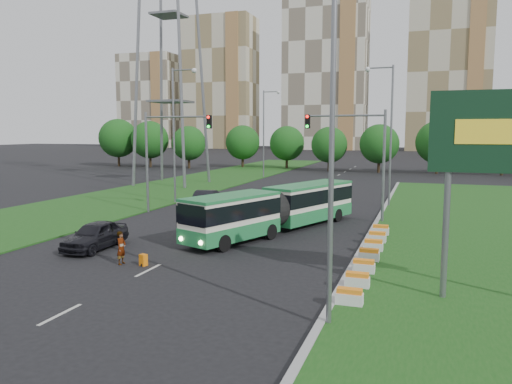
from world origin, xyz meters
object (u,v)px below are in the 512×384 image
(traffic_mast_median, at_px, (361,147))
(car_left_near, at_px, (95,235))
(pedestrian, at_px, (121,248))
(car_left_far, at_px, (205,200))
(articulated_bus, at_px, (274,208))
(traffic_mast_left, at_px, (164,146))
(shopping_trolley, at_px, (143,260))

(traffic_mast_median, relative_size, car_left_near, 1.76)
(pedestrian, bearing_deg, traffic_mast_median, -33.61)
(car_left_far, height_order, pedestrian, pedestrian)
(car_left_near, relative_size, pedestrian, 2.76)
(traffic_mast_median, height_order, car_left_near, traffic_mast_median)
(articulated_bus, bearing_deg, traffic_mast_median, 69.40)
(traffic_mast_median, xyz_separation_m, car_left_near, (-12.80, -13.19, -4.58))
(traffic_mast_median, relative_size, traffic_mast_left, 1.00)
(traffic_mast_left, xyz_separation_m, shopping_trolley, (6.73, -14.37, -5.07))
(traffic_mast_median, bearing_deg, shopping_trolley, -118.74)
(car_left_far, bearing_deg, pedestrian, -88.49)
(traffic_mast_left, relative_size, articulated_bus, 0.53)
(traffic_mast_median, relative_size, articulated_bus, 0.53)
(traffic_mast_median, distance_m, car_left_far, 13.86)
(articulated_bus, distance_m, car_left_far, 10.78)
(articulated_bus, bearing_deg, car_left_near, -114.02)
(pedestrian, distance_m, shopping_trolley, 1.29)
(traffic_mast_left, height_order, car_left_far, traffic_mast_left)
(traffic_mast_median, bearing_deg, pedestrian, -121.84)
(traffic_mast_median, bearing_deg, car_left_far, 172.65)
(traffic_mast_median, distance_m, car_left_near, 18.94)
(traffic_mast_median, height_order, shopping_trolley, traffic_mast_median)
(traffic_mast_median, xyz_separation_m, traffic_mast_left, (-15.16, -1.00, 0.00))
(traffic_mast_median, distance_m, shopping_trolley, 18.24)
(traffic_mast_left, height_order, pedestrian, traffic_mast_left)
(traffic_mast_left, distance_m, shopping_trolley, 16.66)
(traffic_mast_left, relative_size, car_left_far, 1.70)
(shopping_trolley, bearing_deg, car_left_near, 171.50)
(traffic_mast_left, xyz_separation_m, pedestrian, (5.56, -14.45, -4.53))
(car_left_far, height_order, shopping_trolley, car_left_far)
(traffic_mast_left, height_order, articulated_bus, traffic_mast_left)
(shopping_trolley, bearing_deg, car_left_far, 122.93)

